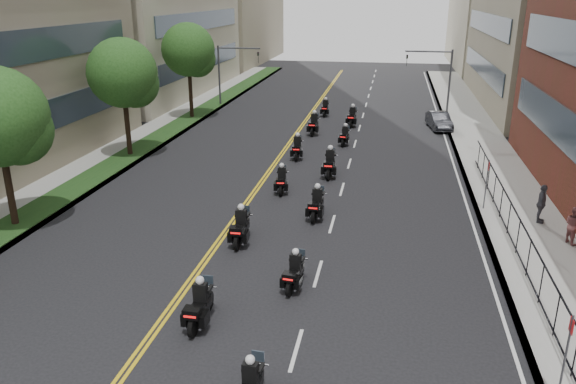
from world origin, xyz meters
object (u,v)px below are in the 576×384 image
at_px(motorcycle_12, 325,109).
at_px(motorcycle_11, 352,118).
at_px(motorcycle_5, 317,205).
at_px(motorcycle_7, 330,164).
at_px(pedestrian_b, 574,225).
at_px(motorcycle_3, 295,273).
at_px(motorcycle_6, 282,181).
at_px(motorcycle_8, 297,148).
at_px(motorcycle_4, 241,228).
at_px(motorcycle_9, 345,136).
at_px(motorcycle_10, 314,125).
at_px(pedestrian_c, 541,204).
at_px(parked_sedan, 439,121).
at_px(motorcycle_2, 200,306).

bearing_deg(motorcycle_12, motorcycle_11, -54.81).
relative_size(motorcycle_5, motorcycle_11, 0.95).
height_order(motorcycle_5, motorcycle_7, motorcycle_7).
distance_m(motorcycle_7, pedestrian_b, 13.65).
height_order(motorcycle_3, motorcycle_12, motorcycle_12).
height_order(motorcycle_6, motorcycle_12, motorcycle_12).
bearing_deg(motorcycle_5, motorcycle_8, 107.91).
bearing_deg(motorcycle_7, motorcycle_4, -106.27).
bearing_deg(motorcycle_6, motorcycle_9, 69.97).
height_order(motorcycle_10, motorcycle_12, motorcycle_10).
relative_size(motorcycle_3, motorcycle_8, 0.90).
xyz_separation_m(motorcycle_11, pedestrian_b, (10.95, -21.14, 0.26)).
bearing_deg(motorcycle_7, motorcycle_8, 125.43).
relative_size(motorcycle_6, pedestrian_c, 1.19).
height_order(motorcycle_7, motorcycle_10, motorcycle_7).
xyz_separation_m(motorcycle_5, pedestrian_c, (10.32, 1.00, 0.39)).
bearing_deg(motorcycle_11, motorcycle_4, -93.89).
height_order(pedestrian_b, pedestrian_c, pedestrian_c).
relative_size(motorcycle_9, parked_sedan, 0.52).
height_order(motorcycle_3, motorcycle_8, motorcycle_8).
bearing_deg(pedestrian_c, motorcycle_6, 95.78).
xyz_separation_m(motorcycle_7, motorcycle_9, (0.23, 7.40, -0.13)).
bearing_deg(motorcycle_10, motorcycle_5, -80.38).
height_order(motorcycle_5, motorcycle_12, motorcycle_5).
height_order(motorcycle_10, parked_sedan, motorcycle_10).
bearing_deg(motorcycle_8, pedestrian_c, -39.50).
relative_size(motorcycle_6, pedestrian_b, 1.33).
relative_size(motorcycle_3, motorcycle_4, 0.87).
height_order(motorcycle_6, motorcycle_10, motorcycle_10).
bearing_deg(motorcycle_10, motorcycle_6, -88.33).
relative_size(motorcycle_6, parked_sedan, 0.54).
xyz_separation_m(motorcycle_8, parked_sedan, (9.66, 10.31, -0.01)).
bearing_deg(motorcycle_8, motorcycle_7, -58.31).
bearing_deg(motorcycle_8, motorcycle_11, 69.47).
bearing_deg(motorcycle_5, parked_sedan, 73.98).
relative_size(motorcycle_3, parked_sedan, 0.51).
bearing_deg(motorcycle_2, pedestrian_b, 32.33).
height_order(motorcycle_3, pedestrian_b, pedestrian_b).
relative_size(motorcycle_3, pedestrian_b, 1.26).
xyz_separation_m(motorcycle_5, motorcycle_6, (-2.37, 3.34, -0.04)).
relative_size(motorcycle_2, motorcycle_10, 0.92).
xyz_separation_m(motorcycle_4, motorcycle_6, (0.46, 6.78, -0.06)).
height_order(motorcycle_7, motorcycle_8, motorcycle_7).
bearing_deg(pedestrian_c, motorcycle_9, 54.44).
bearing_deg(motorcycle_11, motorcycle_12, 129.32).
height_order(motorcycle_5, pedestrian_c, pedestrian_c).
height_order(motorcycle_4, motorcycle_10, motorcycle_10).
relative_size(motorcycle_4, parked_sedan, 0.59).
distance_m(motorcycle_8, motorcycle_11, 10.39).
height_order(motorcycle_12, parked_sedan, motorcycle_12).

